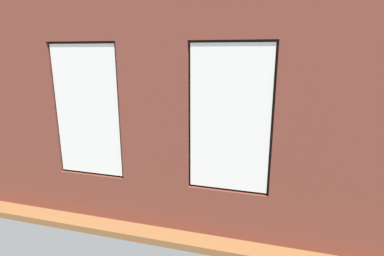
{
  "coord_description": "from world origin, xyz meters",
  "views": [
    {
      "loc": [
        -1.54,
        6.14,
        2.47
      ],
      "look_at": [
        0.05,
        0.4,
        0.95
      ],
      "focal_mm": 28.0,
      "sensor_mm": 36.0,
      "label": 1
    }
  ],
  "objects_px": {
    "couch_left": "(315,165)",
    "remote_gray": "(193,149)",
    "couch_by_window": "(172,185)",
    "potted_plant_beside_window_right": "(64,159)",
    "cup_ceramic": "(210,145)",
    "tv_flatscreen": "(82,122)",
    "potted_plant_mid_room_small": "(243,149)",
    "potted_plant_corner_near_left": "(312,136)",
    "potted_plant_by_left_couch": "(291,138)",
    "papasan_chair": "(204,129)",
    "potted_plant_foreground_right": "(135,112)",
    "potted_plant_corner_far_left": "(344,188)",
    "coffee_table": "(189,150)",
    "potted_plant_between_couches": "(261,169)",
    "media_console": "(85,148)"
  },
  "relations": [
    {
      "from": "media_console",
      "to": "potted_plant_by_left_couch",
      "type": "xyz_separation_m",
      "value": [
        -4.75,
        -1.44,
        0.19
      ]
    },
    {
      "from": "media_console",
      "to": "potted_plant_mid_room_small",
      "type": "bearing_deg",
      "value": -169.33
    },
    {
      "from": "cup_ceramic",
      "to": "potted_plant_between_couches",
      "type": "distance_m",
      "value": 2.06
    },
    {
      "from": "papasan_chair",
      "to": "potted_plant_by_left_couch",
      "type": "relative_size",
      "value": 1.61
    },
    {
      "from": "potted_plant_foreground_right",
      "to": "potted_plant_corner_near_left",
      "type": "bearing_deg",
      "value": -179.55
    },
    {
      "from": "couch_left",
      "to": "potted_plant_mid_room_small",
      "type": "xyz_separation_m",
      "value": [
        1.47,
        -0.64,
        -0.01
      ]
    },
    {
      "from": "remote_gray",
      "to": "potted_plant_by_left_couch",
      "type": "relative_size",
      "value": 0.26
    },
    {
      "from": "tv_flatscreen",
      "to": "potted_plant_beside_window_right",
      "type": "bearing_deg",
      "value": 114.8
    },
    {
      "from": "cup_ceramic",
      "to": "potted_plant_mid_room_small",
      "type": "bearing_deg",
      "value": -143.91
    },
    {
      "from": "couch_left",
      "to": "remote_gray",
      "type": "distance_m",
      "value": 2.46
    },
    {
      "from": "remote_gray",
      "to": "potted_plant_between_couches",
      "type": "distance_m",
      "value": 2.09
    },
    {
      "from": "coffee_table",
      "to": "potted_plant_between_couches",
      "type": "bearing_deg",
      "value": 135.55
    },
    {
      "from": "couch_left",
      "to": "cup_ceramic",
      "type": "bearing_deg",
      "value": -98.59
    },
    {
      "from": "couch_by_window",
      "to": "potted_plant_foreground_right",
      "type": "height_order",
      "value": "potted_plant_foreground_right"
    },
    {
      "from": "potted_plant_by_left_couch",
      "to": "potted_plant_foreground_right",
      "type": "bearing_deg",
      "value": -8.3
    },
    {
      "from": "couch_by_window",
      "to": "potted_plant_corner_far_left",
      "type": "xyz_separation_m",
      "value": [
        -2.55,
        0.1,
        0.31
      ]
    },
    {
      "from": "tv_flatscreen",
      "to": "couch_by_window",
      "type": "bearing_deg",
      "value": 150.79
    },
    {
      "from": "potted_plant_corner_near_left",
      "to": "potted_plant_corner_far_left",
      "type": "distance_m",
      "value": 3.77
    },
    {
      "from": "couch_left",
      "to": "potted_plant_by_left_couch",
      "type": "xyz_separation_m",
      "value": [
        0.4,
        -1.39,
        0.12
      ]
    },
    {
      "from": "remote_gray",
      "to": "potted_plant_corner_near_left",
      "type": "distance_m",
      "value": 3.39
    },
    {
      "from": "couch_by_window",
      "to": "potted_plant_corner_near_left",
      "type": "height_order",
      "value": "couch_by_window"
    },
    {
      "from": "papasan_chair",
      "to": "potted_plant_mid_room_small",
      "type": "distance_m",
      "value": 1.67
    },
    {
      "from": "potted_plant_mid_room_small",
      "to": "potted_plant_corner_near_left",
      "type": "bearing_deg",
      "value": -138.5
    },
    {
      "from": "couch_left",
      "to": "papasan_chair",
      "type": "bearing_deg",
      "value": -128.52
    },
    {
      "from": "remote_gray",
      "to": "potted_plant_foreground_right",
      "type": "height_order",
      "value": "potted_plant_foreground_right"
    },
    {
      "from": "cup_ceramic",
      "to": "potted_plant_mid_room_small",
      "type": "xyz_separation_m",
      "value": [
        -0.67,
        -0.49,
        -0.19
      ]
    },
    {
      "from": "papasan_chair",
      "to": "coffee_table",
      "type": "bearing_deg",
      "value": 92.96
    },
    {
      "from": "potted_plant_beside_window_right",
      "to": "potted_plant_foreground_right",
      "type": "height_order",
      "value": "potted_plant_foreground_right"
    },
    {
      "from": "potted_plant_beside_window_right",
      "to": "tv_flatscreen",
      "type": "bearing_deg",
      "value": -65.2
    },
    {
      "from": "couch_by_window",
      "to": "potted_plant_beside_window_right",
      "type": "relative_size",
      "value": 1.53
    },
    {
      "from": "couch_by_window",
      "to": "potted_plant_foreground_right",
      "type": "xyz_separation_m",
      "value": [
        2.45,
        -3.63,
        0.4
      ]
    },
    {
      "from": "couch_by_window",
      "to": "potted_plant_foreground_right",
      "type": "distance_m",
      "value": 4.39
    },
    {
      "from": "couch_left",
      "to": "potted_plant_by_left_couch",
      "type": "distance_m",
      "value": 1.45
    },
    {
      "from": "potted_plant_foreground_right",
      "to": "potted_plant_corner_far_left",
      "type": "bearing_deg",
      "value": 143.26
    },
    {
      "from": "coffee_table",
      "to": "cup_ceramic",
      "type": "distance_m",
      "value": 0.46
    },
    {
      "from": "potted_plant_mid_room_small",
      "to": "couch_by_window",
      "type": "bearing_deg",
      "value": 67.54
    },
    {
      "from": "potted_plant_by_left_couch",
      "to": "tv_flatscreen",
      "type": "bearing_deg",
      "value": 16.87
    },
    {
      "from": "coffee_table",
      "to": "tv_flatscreen",
      "type": "distance_m",
      "value": 2.62
    },
    {
      "from": "papasan_chair",
      "to": "tv_flatscreen",
      "type": "bearing_deg",
      "value": 36.66
    },
    {
      "from": "cup_ceramic",
      "to": "tv_flatscreen",
      "type": "height_order",
      "value": "tv_flatscreen"
    },
    {
      "from": "couch_by_window",
      "to": "potted_plant_corner_far_left",
      "type": "bearing_deg",
      "value": 177.75
    },
    {
      "from": "remote_gray",
      "to": "potted_plant_foreground_right",
      "type": "bearing_deg",
      "value": 93.81
    },
    {
      "from": "potted_plant_by_left_couch",
      "to": "potted_plant_corner_near_left",
      "type": "distance_m",
      "value": 0.88
    },
    {
      "from": "couch_left",
      "to": "tv_flatscreen",
      "type": "relative_size",
      "value": 1.78
    },
    {
      "from": "media_console",
      "to": "potted_plant_corner_far_left",
      "type": "bearing_deg",
      "value": 162.84
    },
    {
      "from": "remote_gray",
      "to": "potted_plant_beside_window_right",
      "type": "relative_size",
      "value": 0.14
    },
    {
      "from": "couch_by_window",
      "to": "cup_ceramic",
      "type": "bearing_deg",
      "value": -98.22
    },
    {
      "from": "papasan_chair",
      "to": "potted_plant_by_left_couch",
      "type": "distance_m",
      "value": 2.3
    },
    {
      "from": "coffee_table",
      "to": "papasan_chair",
      "type": "height_order",
      "value": "papasan_chair"
    },
    {
      "from": "potted_plant_foreground_right",
      "to": "media_console",
      "type": "bearing_deg",
      "value": 81.66
    }
  ]
}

